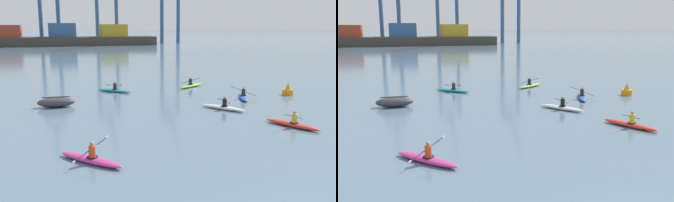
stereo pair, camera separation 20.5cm
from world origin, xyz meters
TOP-DOWN VIEW (x-y plane):
  - container_barge at (-4.37, 104.56)m, footprint 53.01×9.87m
  - capsized_dinghy at (-7.06, 19.99)m, footprint 2.65×1.21m
  - channel_buoy at (11.60, 19.33)m, footprint 0.90×0.90m
  - kayak_magenta at (-5.76, 8.08)m, footprint 2.70×2.95m
  - kayak_blue at (7.25, 18.97)m, footprint 2.03×3.38m
  - kayak_red at (5.90, 10.52)m, footprint 2.03×3.33m
  - kayak_white at (4.02, 15.79)m, footprint 2.44×3.13m
  - kayak_teal at (-2.14, 24.92)m, footprint 2.92×2.74m
  - kayak_lime at (5.23, 25.48)m, footprint 3.14×2.43m

SIDE VIEW (x-z plane):
  - kayak_magenta at x=-5.76m, z-range -0.30..0.65m
  - kayak_blue at x=7.25m, z-range -0.36..0.71m
  - kayak_white at x=4.02m, z-range -0.36..0.70m
  - kayak_red at x=5.90m, z-range -0.32..0.66m
  - kayak_teal at x=-2.14m, z-range -0.30..0.65m
  - kayak_lime at x=5.23m, z-range -0.34..0.68m
  - capsized_dinghy at x=-7.06m, z-range -0.03..0.73m
  - channel_buoy at x=11.60m, z-range -0.14..0.86m
  - container_barge at x=-4.37m, z-range -1.02..5.31m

